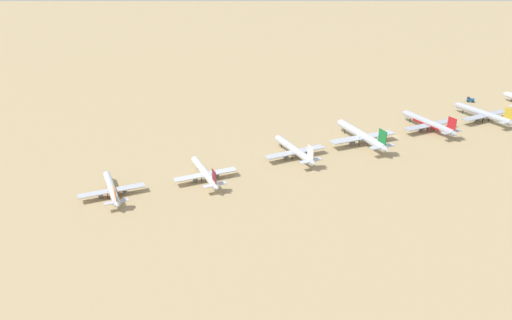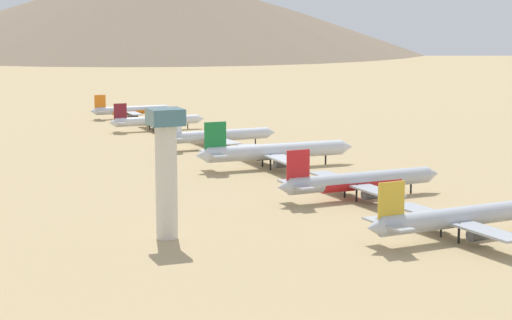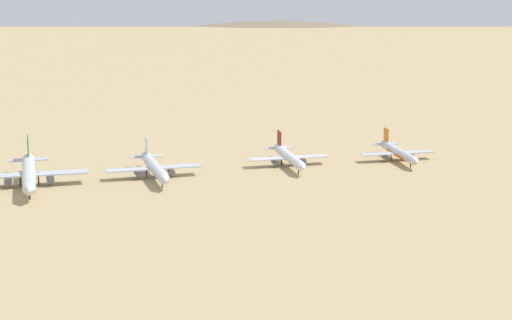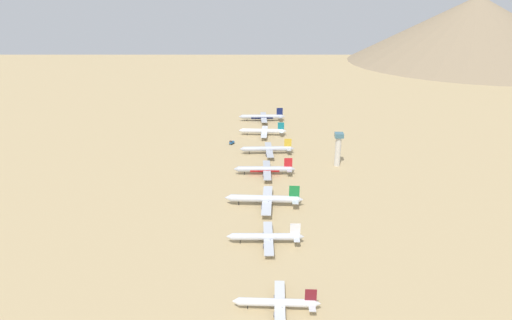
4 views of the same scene
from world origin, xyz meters
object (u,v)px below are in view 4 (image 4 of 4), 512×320
at_px(service_truck, 232,142).
at_px(parked_jet_2, 268,149).
at_px(parked_jet_4, 265,199).
at_px(parked_jet_6, 278,303).
at_px(control_tower, 338,148).
at_px(parked_jet_0, 262,117).
at_px(parked_jet_5, 266,237).
at_px(parked_jet_3, 265,169).
at_px(parked_jet_1, 263,131).

bearing_deg(service_truck, parked_jet_2, 145.35).
bearing_deg(parked_jet_4, parked_jet_6, 95.31).
relative_size(parked_jet_6, control_tower, 1.43).
bearing_deg(control_tower, parked_jet_0, -62.16).
height_order(parked_jet_5, control_tower, control_tower).
xyz_separation_m(parked_jet_3, parked_jet_4, (-1.91, 53.59, 0.47)).
relative_size(service_truck, control_tower, 0.20).
distance_m(parked_jet_2, parked_jet_5, 148.34).
xyz_separation_m(parked_jet_1, parked_jet_6, (-17.23, 257.48, -0.78)).
bearing_deg(service_truck, control_tower, 152.73).
height_order(parked_jet_3, parked_jet_4, parked_jet_4).
bearing_deg(parked_jet_1, parked_jet_6, 93.83).
distance_m(parked_jet_3, parked_jet_4, 53.62).
bearing_deg(parked_jet_6, service_truck, -78.54).
distance_m(parked_jet_5, control_tower, 136.24).
distance_m(parked_jet_6, service_truck, 233.19).
xyz_separation_m(parked_jet_4, control_tower, (-57.86, -76.68, 10.85)).
bearing_deg(parked_jet_5, parked_jet_2, -88.48).
distance_m(parked_jet_3, control_tower, 65.06).
bearing_deg(parked_jet_3, parked_jet_2, -90.57).
xyz_separation_m(parked_jet_0, service_truck, (26.04, 81.08, -2.99)).
bearing_deg(parked_jet_1, control_tower, 130.13).
distance_m(parked_jet_6, control_tower, 186.54).
bearing_deg(parked_jet_2, parked_jet_1, -83.35).
bearing_deg(parked_jet_1, service_truck, 44.85).
distance_m(parked_jet_4, service_truck, 130.75).
bearing_deg(parked_jet_0, service_truck, 72.19).
xyz_separation_m(parked_jet_3, parked_jet_6, (-11.49, 156.68, -0.78)).
bearing_deg(parked_jet_1, parked_jet_0, -86.65).
bearing_deg(control_tower, parked_jet_6, 74.97).
xyz_separation_m(parked_jet_6, control_tower, (-48.28, -179.77, 12.10)).
xyz_separation_m(parked_jet_2, parked_jet_3, (0.47, 47.45, -0.06)).
height_order(parked_jet_0, service_truck, parked_jet_0).
distance_m(parked_jet_4, control_tower, 96.67).
distance_m(parked_jet_1, service_truck, 41.13).
distance_m(parked_jet_2, parked_jet_4, 101.04).
height_order(parked_jet_6, control_tower, control_tower).
bearing_deg(parked_jet_5, parked_jet_3, -87.50).
distance_m(parked_jet_2, parked_jet_3, 47.45).
height_order(parked_jet_5, service_truck, parked_jet_5).
relative_size(parked_jet_2, parked_jet_4, 0.92).
height_order(parked_jet_1, parked_jet_3, parked_jet_3).
bearing_deg(parked_jet_5, service_truck, -77.20).
relative_size(parked_jet_0, service_truck, 9.27).
bearing_deg(control_tower, parked_jet_4, 52.96).
height_order(parked_jet_0, parked_jet_6, parked_jet_0).
relative_size(parked_jet_0, parked_jet_2, 1.06).
height_order(parked_jet_0, parked_jet_2, parked_jet_0).
height_order(parked_jet_2, control_tower, control_tower).
bearing_deg(parked_jet_2, parked_jet_4, 90.81).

